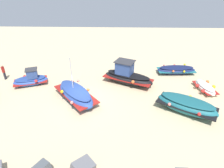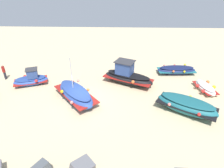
{
  "view_description": "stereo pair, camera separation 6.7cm",
  "coord_description": "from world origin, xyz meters",
  "views": [
    {
      "loc": [
        -3.06,
        14.32,
        10.06
      ],
      "look_at": [
        -2.55,
        -1.78,
        0.9
      ],
      "focal_mm": 30.16,
      "sensor_mm": 36.0,
      "label": 1
    },
    {
      "loc": [
        -3.13,
        14.31,
        10.06
      ],
      "look_at": [
        -2.55,
        -1.78,
        0.9
      ],
      "focal_mm": 30.16,
      "sensor_mm": 36.0,
      "label": 2
    }
  ],
  "objects": [
    {
      "name": "fishing_boat_4",
      "position": [
        -11.98,
        -2.37,
        0.35
      ],
      "size": [
        1.9,
        3.18,
        0.68
      ],
      "rotation": [
        0.0,
        0.0,
        4.89
      ],
      "color": "white",
      "rests_on": "ground_plane"
    },
    {
      "name": "person_walking",
      "position": [
        9.55,
        -4.07,
        1.02
      ],
      "size": [
        0.32,
        0.32,
        1.77
      ],
      "rotation": [
        0.0,
        0.0,
        6.01
      ],
      "color": "#2D2D38",
      "rests_on": "ground_plane"
    },
    {
      "name": "fishing_boat_1",
      "position": [
        6.12,
        -2.99,
        0.59
      ],
      "size": [
        3.78,
        2.59,
        1.83
      ],
      "rotation": [
        0.0,
        0.0,
        3.49
      ],
      "color": "#2D4C9E",
      "rests_on": "ground_plane"
    },
    {
      "name": "ground_plane",
      "position": [
        0.0,
        0.0,
        0.0
      ],
      "size": [
        59.69,
        59.69,
        0.0
      ],
      "primitive_type": "plane",
      "color": "#C6B289"
    },
    {
      "name": "fishing_boat_6",
      "position": [
        -4.15,
        -3.63,
        0.84
      ],
      "size": [
        5.73,
        4.02,
        2.56
      ],
      "rotation": [
        0.0,
        0.0,
        5.85
      ],
      "color": "black",
      "rests_on": "ground_plane"
    },
    {
      "name": "fishing_boat_0",
      "position": [
        -8.94,
        1.23,
        0.67
      ],
      "size": [
        5.25,
        4.22,
        1.27
      ],
      "rotation": [
        0.0,
        0.0,
        5.74
      ],
      "color": "#1E6670",
      "rests_on": "ground_plane"
    },
    {
      "name": "fishing_boat_5",
      "position": [
        -10.04,
        -6.15,
        0.47
      ],
      "size": [
        4.58,
        2.02,
        0.94
      ],
      "rotation": [
        0.0,
        0.0,
        3.19
      ],
      "color": "navy",
      "rests_on": "ground_plane"
    },
    {
      "name": "fishing_boat_3",
      "position": [
        0.78,
        -0.25,
        0.64
      ],
      "size": [
        4.88,
        5.28,
        4.1
      ],
      "rotation": [
        0.0,
        0.0,
        2.27
      ],
      "color": "#2D4C9E",
      "rests_on": "ground_plane"
    }
  ]
}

